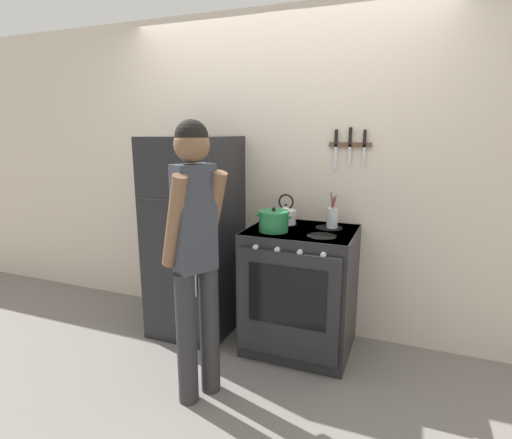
{
  "coord_description": "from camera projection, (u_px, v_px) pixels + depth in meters",
  "views": [
    {
      "loc": [
        1.02,
        -3.06,
        1.64
      ],
      "look_at": [
        0.0,
        -0.47,
        1.01
      ],
      "focal_mm": 28.0,
      "sensor_mm": 36.0,
      "label": 1
    }
  ],
  "objects": [
    {
      "name": "tea_kettle",
      "position": [
        286.0,
        214.0,
        3.05
      ],
      "size": [
        0.19,
        0.15,
        0.23
      ],
      "color": "silver",
      "rests_on": "stove_range"
    },
    {
      "name": "stove_range",
      "position": [
        299.0,
        290.0,
        2.97
      ],
      "size": [
        0.77,
        0.67,
        0.93
      ],
      "color": "#232326",
      "rests_on": "ground_plane"
    },
    {
      "name": "ground_plane",
      "position": [
        275.0,
        321.0,
        3.5
      ],
      "size": [
        14.0,
        14.0,
        0.0
      ],
      "primitive_type": "plane",
      "color": "slate"
    },
    {
      "name": "refrigerator",
      "position": [
        195.0,
        236.0,
        3.23
      ],
      "size": [
        0.61,
        0.68,
        1.59
      ],
      "color": "black",
      "rests_on": "ground_plane"
    },
    {
      "name": "utensil_jar",
      "position": [
        332.0,
        217.0,
        2.93
      ],
      "size": [
        0.08,
        0.08,
        0.27
      ],
      "color": "silver",
      "rests_on": "stove_range"
    },
    {
      "name": "person",
      "position": [
        195.0,
        248.0,
        2.32
      ],
      "size": [
        0.38,
        0.42,
        1.7
      ],
      "rotation": [
        0.0,
        0.0,
        1.08
      ],
      "color": "#2D2D30",
      "rests_on": "ground_plane"
    },
    {
      "name": "wall_knife_strip",
      "position": [
        350.0,
        143.0,
        2.94
      ],
      "size": [
        0.31,
        0.03,
        0.31
      ],
      "color": "brown"
    },
    {
      "name": "wall_back",
      "position": [
        278.0,
        176.0,
        3.25
      ],
      "size": [
        10.0,
        0.06,
        2.55
      ],
      "color": "beige",
      "rests_on": "ground_plane"
    },
    {
      "name": "dutch_oven_pot",
      "position": [
        274.0,
        221.0,
        2.83
      ],
      "size": [
        0.26,
        0.22,
        0.17
      ],
      "color": "#237A42",
      "rests_on": "stove_range"
    }
  ]
}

